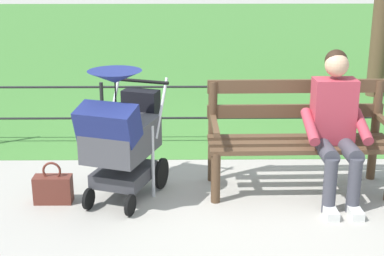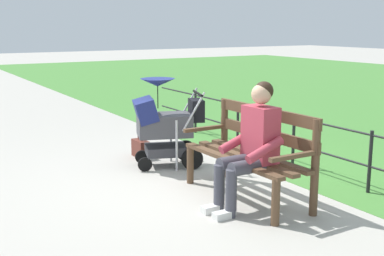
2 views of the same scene
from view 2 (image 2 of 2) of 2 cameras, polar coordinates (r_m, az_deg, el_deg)
ground_plane at (r=6.03m, az=1.91°, el=-6.04°), size 60.00×60.00×0.00m
park_bench at (r=5.42m, az=6.80°, el=-2.36°), size 1.61×0.63×0.96m
person_on_bench at (r=5.04m, az=6.69°, el=-1.63°), size 0.54×0.74×1.28m
stroller at (r=6.54m, az=-3.18°, el=0.72°), size 0.75×0.99×1.15m
handbag at (r=7.13m, az=-5.79°, el=-2.25°), size 0.32×0.14×0.37m
park_fence at (r=6.49m, az=12.92°, el=-1.22°), size 7.40×0.04×0.70m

